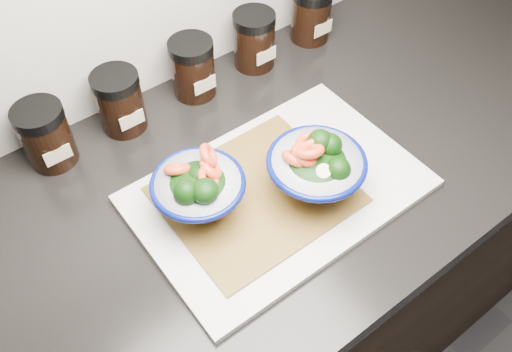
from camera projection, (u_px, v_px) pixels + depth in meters
cabinet at (283, 287)px, 1.29m from camera, size 3.43×0.58×0.86m
countertop at (293, 163)px, 0.94m from camera, size 3.50×0.60×0.04m
cutting_board at (278, 191)px, 0.87m from camera, size 0.45×0.30×0.01m
bamboo_mat at (256, 195)px, 0.86m from camera, size 0.28×0.24×0.00m
bowl_left at (199, 190)px, 0.80m from camera, size 0.14×0.14×0.11m
bowl_right at (316, 169)px, 0.82m from camera, size 0.15×0.15×0.11m
spice_jar_a at (46, 135)px, 0.88m from camera, size 0.08×0.08×0.11m
spice_jar_b at (120, 102)px, 0.93m from camera, size 0.08×0.08×0.11m
spice_jar_c at (193, 68)px, 0.99m from camera, size 0.08×0.08×0.11m
spice_jar_d at (254, 40)px, 1.04m from camera, size 0.08×0.08×0.11m
spice_jar_e at (311, 14)px, 1.10m from camera, size 0.08×0.08×0.11m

